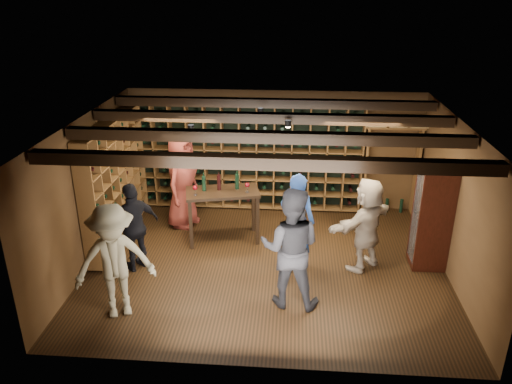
# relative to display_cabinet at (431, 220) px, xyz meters

# --- Properties ---
(ground) EXTENTS (6.00, 6.00, 0.00)m
(ground) POSITION_rel_display_cabinet_xyz_m (-2.71, -0.20, -0.86)
(ground) COLOR black
(ground) RESTS_ON ground
(room_shell) EXTENTS (6.00, 6.00, 6.00)m
(room_shell) POSITION_rel_display_cabinet_xyz_m (-2.71, -0.15, 1.56)
(room_shell) COLOR #52351C
(room_shell) RESTS_ON ground
(wine_rack_back) EXTENTS (4.65, 0.30, 2.20)m
(wine_rack_back) POSITION_rel_display_cabinet_xyz_m (-3.24, 2.13, 0.29)
(wine_rack_back) COLOR brown
(wine_rack_back) RESTS_ON ground
(wine_rack_left) EXTENTS (0.30, 2.65, 2.20)m
(wine_rack_left) POSITION_rel_display_cabinet_xyz_m (-5.54, 0.62, 0.29)
(wine_rack_left) COLOR brown
(wine_rack_left) RESTS_ON ground
(crate_shelf) EXTENTS (1.20, 0.32, 2.07)m
(crate_shelf) POSITION_rel_display_cabinet_xyz_m (-0.31, 2.12, 0.71)
(crate_shelf) COLOR brown
(crate_shelf) RESTS_ON ground
(display_cabinet) EXTENTS (0.55, 0.50, 1.75)m
(display_cabinet) POSITION_rel_display_cabinet_xyz_m (0.00, 0.00, 0.00)
(display_cabinet) COLOR black
(display_cabinet) RESTS_ON ground
(man_blue_shirt) EXTENTS (0.71, 0.59, 1.66)m
(man_blue_shirt) POSITION_rel_display_cabinet_xyz_m (-2.22, -0.16, -0.02)
(man_blue_shirt) COLOR navy
(man_blue_shirt) RESTS_ON ground
(man_grey_suit) EXTENTS (0.98, 0.80, 1.86)m
(man_grey_suit) POSITION_rel_display_cabinet_xyz_m (-2.32, -1.27, 0.07)
(man_grey_suit) COLOR black
(man_grey_suit) RESTS_ON ground
(guest_red_floral) EXTENTS (0.82, 1.04, 1.87)m
(guest_red_floral) POSITION_rel_display_cabinet_xyz_m (-4.45, 1.21, 0.08)
(guest_red_floral) COLOR maroon
(guest_red_floral) RESTS_ON ground
(guest_woman_black) EXTENTS (0.86, 0.93, 1.53)m
(guest_woman_black) POSITION_rel_display_cabinet_xyz_m (-4.89, -0.47, -0.09)
(guest_woman_black) COLOR black
(guest_woman_black) RESTS_ON ground
(guest_khaki) EXTENTS (1.28, 1.03, 1.73)m
(guest_khaki) POSITION_rel_display_cabinet_xyz_m (-4.77, -1.74, 0.01)
(guest_khaki) COLOR #7D7356
(guest_khaki) RESTS_ON ground
(guest_beige) EXTENTS (1.38, 1.39, 1.60)m
(guest_beige) POSITION_rel_display_cabinet_xyz_m (-1.07, -0.15, -0.05)
(guest_beige) COLOR tan
(guest_beige) RESTS_ON ground
(tasting_table) EXTENTS (1.43, 0.93, 1.27)m
(tasting_table) POSITION_rel_display_cabinet_xyz_m (-3.58, 0.64, 0.01)
(tasting_table) COLOR black
(tasting_table) RESTS_ON ground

